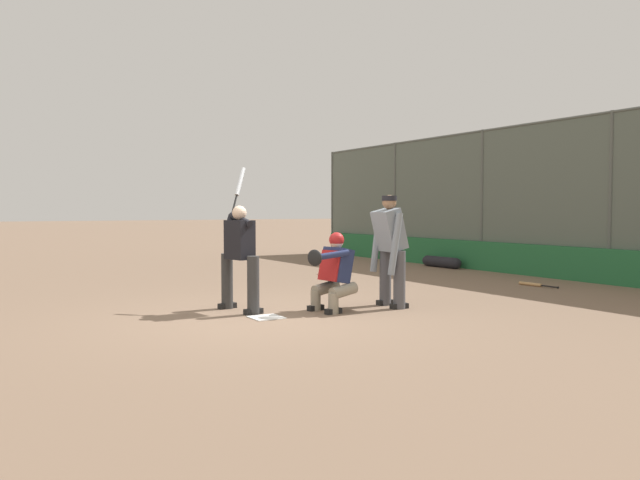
# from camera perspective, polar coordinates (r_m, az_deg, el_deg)

# --- Properties ---
(ground_plane) EXTENTS (160.00, 160.00, 0.00)m
(ground_plane) POSITION_cam_1_polar(r_m,az_deg,el_deg) (8.76, -4.93, -7.10)
(ground_plane) COLOR #7A604C
(home_plate_marker) EXTENTS (0.43, 0.43, 0.01)m
(home_plate_marker) POSITION_cam_1_polar(r_m,az_deg,el_deg) (8.76, -4.93, -7.06)
(home_plate_marker) COLOR white
(home_plate_marker) RESTS_ON ground_plane
(backstop_fence) EXTENTS (21.14, 0.08, 3.49)m
(backstop_fence) POSITION_cam_1_polar(r_m,az_deg,el_deg) (13.88, 25.04, 3.90)
(backstop_fence) COLOR #515651
(backstop_fence) RESTS_ON ground_plane
(padding_wall) EXTENTS (20.64, 0.18, 0.71)m
(padding_wall) POSITION_cam_1_polar(r_m,az_deg,el_deg) (13.84, 24.68, -2.21)
(padding_wall) COLOR #236638
(padding_wall) RESTS_ON ground_plane
(batter_at_plate) EXTENTS (1.09, 0.59, 2.17)m
(batter_at_plate) POSITION_cam_1_polar(r_m,az_deg,el_deg) (9.27, -7.36, -1.26)
(batter_at_plate) COLOR #333333
(batter_at_plate) RESTS_ON ground_plane
(catcher_behind_plate) EXTENTS (0.65, 0.76, 1.17)m
(catcher_behind_plate) POSITION_cam_1_polar(r_m,az_deg,el_deg) (9.22, 1.17, -2.79)
(catcher_behind_plate) COLOR gray
(catcher_behind_plate) RESTS_ON ground_plane
(umpire_home) EXTENTS (0.70, 0.46, 1.73)m
(umpire_home) POSITION_cam_1_polar(r_m,az_deg,el_deg) (9.64, 6.41, -0.64)
(umpire_home) COLOR #4C4C51
(umpire_home) RESTS_ON ground_plane
(spare_bat_near_backstop) EXTENTS (0.92, 0.08, 0.07)m
(spare_bat_near_backstop) POSITION_cam_1_polar(r_m,az_deg,el_deg) (12.97, 18.92, -3.87)
(spare_bat_near_backstop) COLOR black
(spare_bat_near_backstop) RESTS_ON ground_plane
(baseball_loose) EXTENTS (0.07, 0.07, 0.07)m
(baseball_loose) POSITION_cam_1_polar(r_m,az_deg,el_deg) (12.41, 0.77, -3.99)
(baseball_loose) COLOR white
(baseball_loose) RESTS_ON ground_plane
(equipment_bag_dugout_side) EXTENTS (1.37, 0.28, 0.28)m
(equipment_bag_dugout_side) POSITION_cam_1_polar(r_m,az_deg,el_deg) (16.52, 11.04, -1.99)
(equipment_bag_dugout_side) COLOR black
(equipment_bag_dugout_side) RESTS_ON ground_plane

